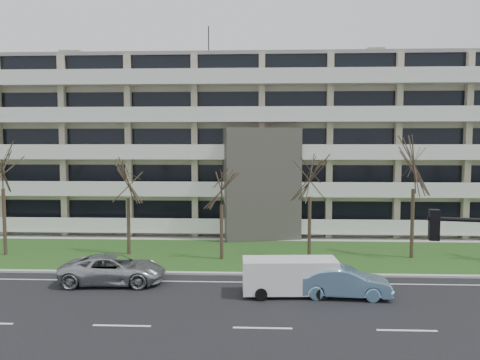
{
  "coord_description": "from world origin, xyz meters",
  "views": [
    {
      "loc": [
        -0.13,
        -19.15,
        7.75
      ],
      "look_at": [
        -1.38,
        10.0,
        5.48
      ],
      "focal_mm": 35.0,
      "sensor_mm": 36.0,
      "label": 1
    }
  ],
  "objects": [
    {
      "name": "ground",
      "position": [
        0.0,
        0.0,
        0.0
      ],
      "size": [
        160.0,
        160.0,
        0.0
      ],
      "primitive_type": "plane",
      "color": "black",
      "rests_on": "ground"
    },
    {
      "name": "grass_verge",
      "position": [
        0.0,
        13.0,
        0.03
      ],
      "size": [
        90.0,
        10.0,
        0.06
      ],
      "primitive_type": "cube",
      "color": "#274B19",
      "rests_on": "ground"
    },
    {
      "name": "curb",
      "position": [
        0.0,
        8.0,
        0.06
      ],
      "size": [
        90.0,
        0.35,
        0.12
      ],
      "primitive_type": "cube",
      "color": "#B2B2AD",
      "rests_on": "ground"
    },
    {
      "name": "sidewalk",
      "position": [
        0.0,
        18.5,
        0.04
      ],
      "size": [
        90.0,
        2.0,
        0.08
      ],
      "primitive_type": "cube",
      "color": "#B2B2AD",
      "rests_on": "ground"
    },
    {
      "name": "lane_edge_line",
      "position": [
        0.0,
        6.5,
        0.01
      ],
      "size": [
        90.0,
        0.12,
        0.01
      ],
      "primitive_type": "cube",
      "color": "white",
      "rests_on": "ground"
    },
    {
      "name": "apartment_building",
      "position": [
        -0.01,
        25.32,
        7.61
      ],
      "size": [
        60.5,
        15.1,
        18.75
      ],
      "color": "#BDB293",
      "rests_on": "ground"
    },
    {
      "name": "silver_pickup",
      "position": [
        -8.24,
        5.99,
        0.79
      ],
      "size": [
        5.8,
        2.87,
        1.58
      ],
      "primitive_type": "imported",
      "rotation": [
        0.0,
        0.0,
        1.61
      ],
      "color": "#A8AAAF",
      "rests_on": "ground"
    },
    {
      "name": "blue_sedan",
      "position": [
        4.13,
        4.23,
        0.77
      ],
      "size": [
        4.77,
        1.94,
        1.54
      ],
      "primitive_type": "imported",
      "rotation": [
        0.0,
        0.0,
        1.5
      ],
      "color": "#7FB2DD",
      "rests_on": "ground"
    },
    {
      "name": "white_van",
      "position": [
        1.47,
        4.44,
        1.12
      ],
      "size": [
        4.91,
        2.2,
        1.87
      ],
      "rotation": [
        0.0,
        0.0,
        0.06
      ],
      "color": "white",
      "rests_on": "ground"
    },
    {
      "name": "tree_1",
      "position": [
        -17.79,
        12.1,
        6.48
      ],
      "size": [
        4.17,
        4.17,
        8.34
      ],
      "color": "#382B21",
      "rests_on": "ground"
    },
    {
      "name": "tree_2",
      "position": [
        -9.25,
        12.61,
        5.55
      ],
      "size": [
        3.57,
        3.57,
        7.14
      ],
      "color": "#382B21",
      "rests_on": "ground"
    },
    {
      "name": "tree_3",
      "position": [
        -2.67,
        11.53,
        5.12
      ],
      "size": [
        3.3,
        3.3,
        6.59
      ],
      "color": "#382B21",
      "rests_on": "ground"
    },
    {
      "name": "tree_4",
      "position": [
        3.18,
        11.84,
        5.89
      ],
      "size": [
        3.79,
        3.79,
        7.57
      ],
      "color": "#382B21",
      "rests_on": "ground"
    },
    {
      "name": "tree_5",
      "position": [
        10.13,
        12.43,
        6.58
      ],
      "size": [
        4.23,
        4.23,
        8.46
      ],
      "color": "#382B21",
      "rests_on": "ground"
    }
  ]
}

